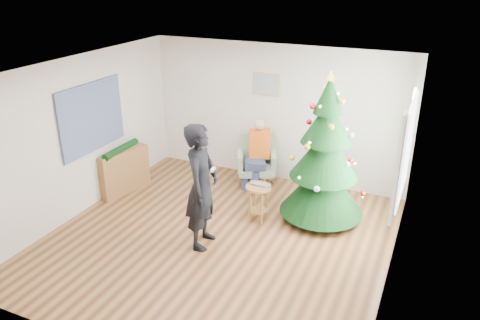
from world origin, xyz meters
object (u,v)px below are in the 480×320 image
at_px(stool, 258,203).
at_px(standing_man, 202,187).
at_px(armchair, 256,166).
at_px(console, 123,171).
at_px(christmas_tree, 325,156).

distance_m(stool, standing_man, 1.27).
relative_size(armchair, console, 0.97).
xyz_separation_m(stool, standing_man, (-0.49, -0.98, 0.63)).
distance_m(christmas_tree, console, 3.70).
height_order(christmas_tree, stool, christmas_tree).
height_order(stool, standing_man, standing_man).
height_order(christmas_tree, standing_man, christmas_tree).
xyz_separation_m(stool, console, (-2.67, -0.00, 0.08)).
bearing_deg(console, armchair, 46.74).
bearing_deg(christmas_tree, stool, -151.75).
distance_m(stool, console, 2.68).
height_order(armchair, console, armchair).
distance_m(standing_man, console, 2.46).
height_order(christmas_tree, console, christmas_tree).
bearing_deg(christmas_tree, armchair, 151.98).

